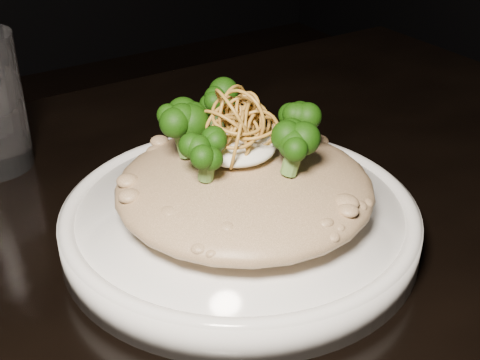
% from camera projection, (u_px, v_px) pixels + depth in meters
% --- Properties ---
extents(table, '(1.10, 0.80, 0.75)m').
position_uv_depth(table, '(206.00, 357.00, 0.54)').
color(table, black).
rests_on(table, ground).
extents(plate, '(0.28, 0.28, 0.03)m').
position_uv_depth(plate, '(240.00, 223.00, 0.54)').
color(plate, white).
rests_on(plate, table).
extents(risotto, '(0.20, 0.20, 0.04)m').
position_uv_depth(risotto, '(245.00, 187.00, 0.51)').
color(risotto, brown).
rests_on(risotto, plate).
extents(broccoli, '(0.13, 0.13, 0.05)m').
position_uv_depth(broccoli, '(244.00, 128.00, 0.50)').
color(broccoli, black).
rests_on(broccoli, risotto).
extents(cheese, '(0.06, 0.06, 0.02)m').
position_uv_depth(cheese, '(236.00, 146.00, 0.51)').
color(cheese, white).
rests_on(cheese, risotto).
extents(shallots, '(0.05, 0.05, 0.03)m').
position_uv_depth(shallots, '(240.00, 116.00, 0.49)').
color(shallots, brown).
rests_on(shallots, cheese).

